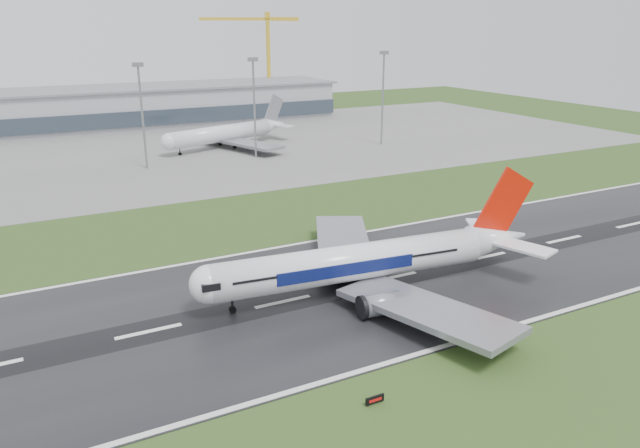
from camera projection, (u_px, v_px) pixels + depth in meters
ground at (149, 332)px, 81.75m from camera, size 520.00×520.00×0.00m
runway at (149, 332)px, 81.73m from camera, size 400.00×45.00×0.10m
apron at (59, 160)px, 186.91m from camera, size 400.00×130.00×0.08m
terminal at (42, 112)px, 235.05m from camera, size 240.00×36.00×15.00m
main_airliner at (375, 238)px, 92.32m from camera, size 62.76×60.33×16.93m
parked_airliner at (225, 124)px, 203.53m from camera, size 66.34×64.09×15.55m
tower_crane at (269, 63)px, 288.20m from camera, size 45.16×15.71×45.67m
runway_sign at (375, 400)px, 66.00m from camera, size 2.31×0.33×1.04m
floodmast_3 at (143, 119)px, 170.87m from camera, size 0.64×0.64×28.82m
floodmast_4 at (254, 111)px, 185.78m from camera, size 0.64×0.64×29.43m
floodmast_5 at (383, 100)px, 206.40m from camera, size 0.64×0.64×30.49m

